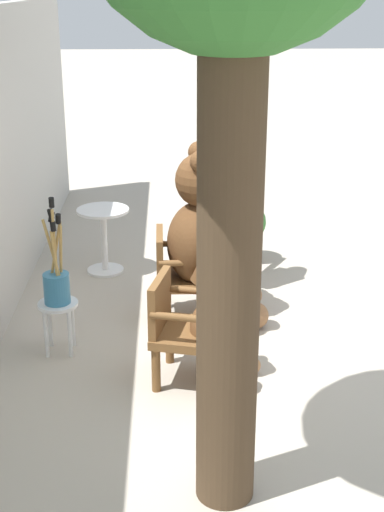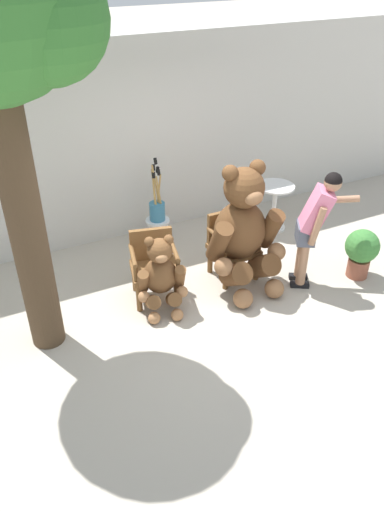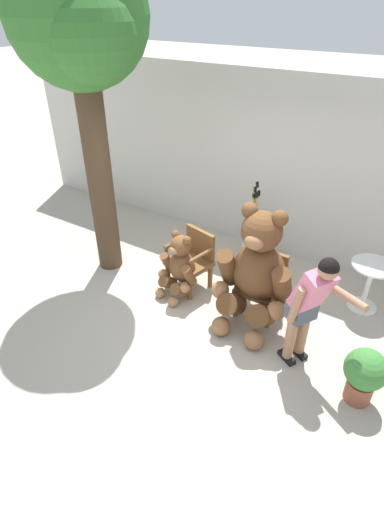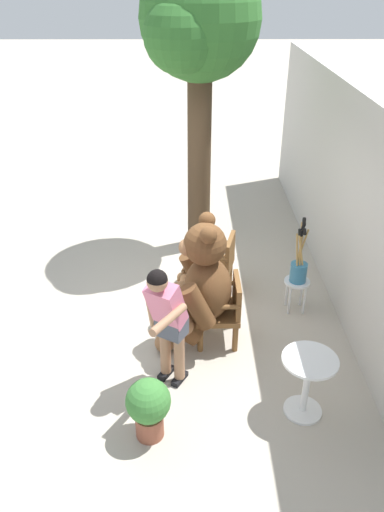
{
  "view_description": "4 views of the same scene",
  "coord_description": "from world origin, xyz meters",
  "px_view_note": "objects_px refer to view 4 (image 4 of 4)",
  "views": [
    {
      "loc": [
        -5.55,
        0.82,
        2.98
      ],
      "look_at": [
        0.15,
        0.62,
        0.78
      ],
      "focal_mm": 50.0,
      "sensor_mm": 36.0,
      "label": 1
    },
    {
      "loc": [
        -2.34,
        -4.02,
        3.83
      ],
      "look_at": [
        -0.14,
        0.49,
        0.6
      ],
      "focal_mm": 35.0,
      "sensor_mm": 36.0,
      "label": 2
    },
    {
      "loc": [
        1.99,
        -3.34,
        3.67
      ],
      "look_at": [
        -0.36,
        0.45,
        0.72
      ],
      "focal_mm": 28.0,
      "sensor_mm": 36.0,
      "label": 3
    },
    {
      "loc": [
        5.47,
        0.34,
        4.04
      ],
      "look_at": [
        -0.02,
        0.37,
        0.86
      ],
      "focal_mm": 35.0,
      "sensor_mm": 36.0,
      "label": 4
    }
  ],
  "objects_px": {
    "wooden_chair_right": "(222,308)",
    "white_stool": "(296,287)",
    "brush_bucket": "(299,268)",
    "patio_tree": "(197,31)",
    "person_visitor": "(167,317)",
    "round_side_table": "(307,379)",
    "potted_plant": "(149,406)",
    "wooden_chair_left": "(218,262)",
    "teddy_bear_large": "(200,284)",
    "teddy_bear_small": "(197,260)"
  },
  "relations": [
    {
      "from": "wooden_chair_left",
      "to": "patio_tree",
      "type": "height_order",
      "value": "patio_tree"
    },
    {
      "from": "wooden_chair_right",
      "to": "wooden_chair_left",
      "type": "bearing_deg",
      "value": -179.91
    },
    {
      "from": "brush_bucket",
      "to": "potted_plant",
      "type": "distance_m",
      "value": 2.79
    },
    {
      "from": "patio_tree",
      "to": "wooden_chair_right",
      "type": "bearing_deg",
      "value": 6.73
    },
    {
      "from": "teddy_bear_large",
      "to": "patio_tree",
      "type": "xyz_separation_m",
      "value": [
        -2.42,
        -0.01,
        2.5
      ]
    },
    {
      "from": "person_visitor",
      "to": "wooden_chair_right",
      "type": "bearing_deg",
      "value": 140.72
    },
    {
      "from": "teddy_bear_small",
      "to": "brush_bucket",
      "type": "bearing_deg",
      "value": 68.91
    },
    {
      "from": "wooden_chair_left",
      "to": "teddy_bear_small",
      "type": "height_order",
      "value": "teddy_bear_small"
    },
    {
      "from": "teddy_bear_small",
      "to": "potted_plant",
      "type": "height_order",
      "value": "teddy_bear_small"
    },
    {
      "from": "teddy_bear_large",
      "to": "wooden_chair_left",
      "type": "bearing_deg",
      "value": 166.19
    },
    {
      "from": "teddy_bear_large",
      "to": "round_side_table",
      "type": "relative_size",
      "value": 2.3
    },
    {
      "from": "teddy_bear_large",
      "to": "patio_tree",
      "type": "height_order",
      "value": "patio_tree"
    },
    {
      "from": "brush_bucket",
      "to": "patio_tree",
      "type": "height_order",
      "value": "patio_tree"
    },
    {
      "from": "wooden_chair_left",
      "to": "teddy_bear_large",
      "type": "xyz_separation_m",
      "value": [
        1.09,
        -0.27,
        0.35
      ]
    },
    {
      "from": "wooden_chair_left",
      "to": "wooden_chair_right",
      "type": "xyz_separation_m",
      "value": [
        1.09,
        0.0,
        0.0
      ]
    },
    {
      "from": "wooden_chair_left",
      "to": "teddy_bear_large",
      "type": "bearing_deg",
      "value": -13.81
    },
    {
      "from": "wooden_chair_right",
      "to": "white_stool",
      "type": "height_order",
      "value": "wooden_chair_right"
    },
    {
      "from": "wooden_chair_left",
      "to": "white_stool",
      "type": "xyz_separation_m",
      "value": [
        0.48,
        1.03,
        -0.11
      ]
    },
    {
      "from": "wooden_chair_right",
      "to": "teddy_bear_large",
      "type": "distance_m",
      "value": 0.44
    },
    {
      "from": "wooden_chair_left",
      "to": "potted_plant",
      "type": "xyz_separation_m",
      "value": [
        2.58,
        -0.79,
        -0.07
      ]
    },
    {
      "from": "teddy_bear_small",
      "to": "white_stool",
      "type": "distance_m",
      "value": 1.42
    },
    {
      "from": "round_side_table",
      "to": "potted_plant",
      "type": "distance_m",
      "value": 1.61
    },
    {
      "from": "teddy_bear_small",
      "to": "brush_bucket",
      "type": "relative_size",
      "value": 1.08
    },
    {
      "from": "brush_bucket",
      "to": "patio_tree",
      "type": "bearing_deg",
      "value": -144.01
    },
    {
      "from": "wooden_chair_right",
      "to": "round_side_table",
      "type": "xyz_separation_m",
      "value": [
        1.2,
        0.79,
        -0.01
      ]
    },
    {
      "from": "round_side_table",
      "to": "teddy_bear_large",
      "type": "bearing_deg",
      "value": -138.59
    },
    {
      "from": "patio_tree",
      "to": "potted_plant",
      "type": "relative_size",
      "value": 6.32
    },
    {
      "from": "patio_tree",
      "to": "round_side_table",
      "type": "bearing_deg",
      "value": 16.51
    },
    {
      "from": "patio_tree",
      "to": "potted_plant",
      "type": "height_order",
      "value": "patio_tree"
    },
    {
      "from": "wooden_chair_right",
      "to": "white_stool",
      "type": "bearing_deg",
      "value": 120.77
    },
    {
      "from": "wooden_chair_right",
      "to": "teddy_bear_small",
      "type": "relative_size",
      "value": 0.87
    },
    {
      "from": "wooden_chair_left",
      "to": "potted_plant",
      "type": "height_order",
      "value": "wooden_chair_left"
    },
    {
      "from": "brush_bucket",
      "to": "patio_tree",
      "type": "distance_m",
      "value": 3.46
    },
    {
      "from": "round_side_table",
      "to": "potted_plant",
      "type": "bearing_deg",
      "value": -79.56
    },
    {
      "from": "wooden_chair_right",
      "to": "teddy_bear_large",
      "type": "bearing_deg",
      "value": -89.78
    },
    {
      "from": "teddy_bear_small",
      "to": "round_side_table",
      "type": "height_order",
      "value": "teddy_bear_small"
    },
    {
      "from": "white_stool",
      "to": "brush_bucket",
      "type": "relative_size",
      "value": 0.5
    },
    {
      "from": "teddy_bear_small",
      "to": "brush_bucket",
      "type": "height_order",
      "value": "brush_bucket"
    },
    {
      "from": "white_stool",
      "to": "wooden_chair_left",
      "type": "bearing_deg",
      "value": -115.08
    },
    {
      "from": "wooden_chair_right",
      "to": "person_visitor",
      "type": "height_order",
      "value": "person_visitor"
    },
    {
      "from": "wooden_chair_left",
      "to": "person_visitor",
      "type": "xyz_separation_m",
      "value": [
        1.87,
        -0.63,
        0.46
      ]
    },
    {
      "from": "wooden_chair_right",
      "to": "potted_plant",
      "type": "xyz_separation_m",
      "value": [
        1.49,
        -0.79,
        -0.07
      ]
    },
    {
      "from": "brush_bucket",
      "to": "patio_tree",
      "type": "xyz_separation_m",
      "value": [
        -1.8,
        -1.31,
        2.65
      ]
    },
    {
      "from": "person_visitor",
      "to": "potted_plant",
      "type": "xyz_separation_m",
      "value": [
        0.72,
        -0.16,
        -0.52
      ]
    },
    {
      "from": "wooden_chair_right",
      "to": "white_stool",
      "type": "distance_m",
      "value": 1.2
    },
    {
      "from": "wooden_chair_right",
      "to": "brush_bucket",
      "type": "bearing_deg",
      "value": 120.83
    },
    {
      "from": "teddy_bear_large",
      "to": "potted_plant",
      "type": "bearing_deg",
      "value": -19.37
    },
    {
      "from": "teddy_bear_large",
      "to": "white_stool",
      "type": "relative_size",
      "value": 3.6
    },
    {
      "from": "person_visitor",
      "to": "white_stool",
      "type": "bearing_deg",
      "value": 129.85
    },
    {
      "from": "wooden_chair_left",
      "to": "potted_plant",
      "type": "relative_size",
      "value": 1.26
    }
  ]
}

